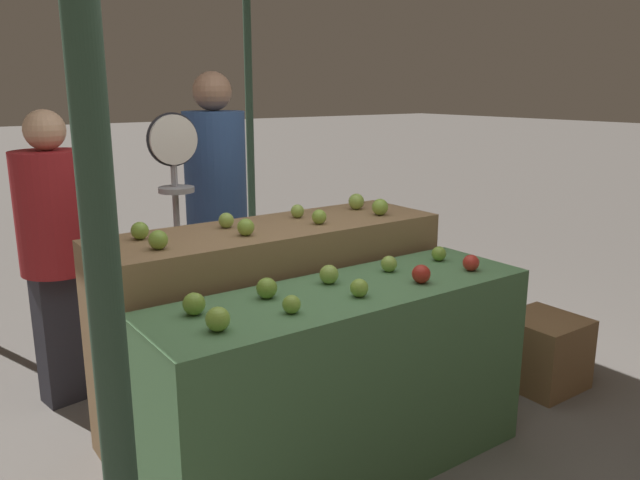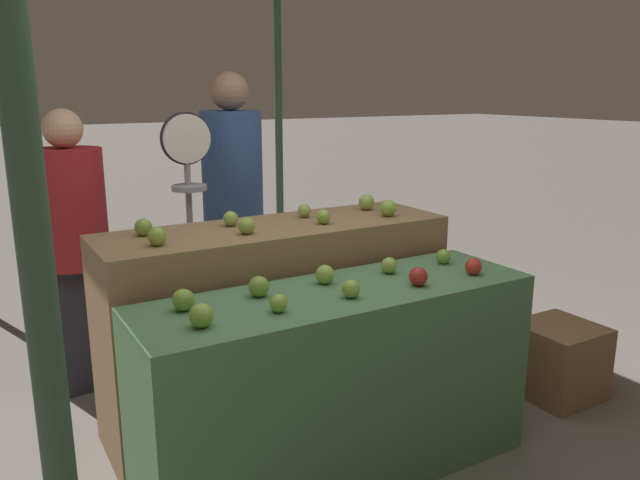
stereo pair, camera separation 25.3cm
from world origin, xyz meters
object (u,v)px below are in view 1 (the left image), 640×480
object	(u,v)px
person_customer_left	(56,240)
wooden_crate_side	(543,352)
produce_scale	(176,190)
person_vendor_at_scale	(216,196)

from	to	relation	value
person_customer_left	wooden_crate_side	distance (m)	2.84
produce_scale	person_customer_left	distance (m)	0.69
produce_scale	person_vendor_at_scale	xyz separation A→B (m)	(0.39, 0.29, -0.12)
person_customer_left	wooden_crate_side	bearing A→B (deg)	138.67
person_vendor_at_scale	wooden_crate_side	xyz separation A→B (m)	(1.32, -1.56, -0.84)
person_customer_left	wooden_crate_side	world-z (taller)	person_customer_left
produce_scale	person_vendor_at_scale	size ratio (longest dim) A/B	0.87
produce_scale	person_customer_left	world-z (taller)	person_customer_left
person_vendor_at_scale	wooden_crate_side	world-z (taller)	person_vendor_at_scale
wooden_crate_side	person_customer_left	bearing A→B (deg)	147.77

